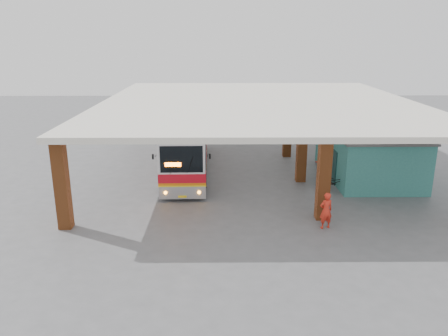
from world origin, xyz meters
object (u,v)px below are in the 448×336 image
(pedestrian, at_px, (326,211))
(red_chair, at_px, (320,160))
(motorcycle, at_px, (335,182))
(coach_bus, at_px, (187,145))

(pedestrian, xyz_separation_m, red_chair, (2.15, 10.82, -0.57))
(motorcycle, relative_size, red_chair, 2.81)
(coach_bus, bearing_deg, pedestrian, -54.08)
(motorcycle, xyz_separation_m, red_chair, (0.38, 5.52, -0.20))
(motorcycle, height_order, pedestrian, pedestrian)
(coach_bus, distance_m, pedestrian, 12.02)
(motorcycle, distance_m, red_chair, 5.54)
(pedestrian, bearing_deg, coach_bus, -69.16)
(pedestrian, distance_m, red_chair, 11.04)
(coach_bus, xyz_separation_m, red_chair, (9.40, 1.27, -1.46))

